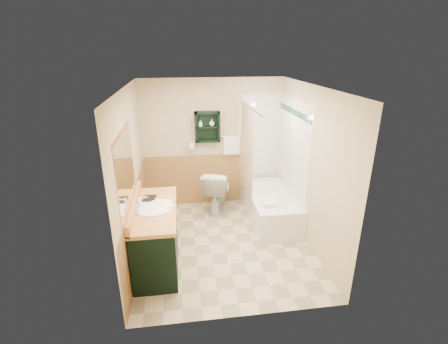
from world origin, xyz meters
TOP-DOWN VIEW (x-y plane):
  - floor at (0.00, 0.00)m, footprint 3.00×3.00m
  - back_wall at (0.00, 1.52)m, footprint 2.60×0.04m
  - left_wall at (-1.32, 0.00)m, footprint 0.04×3.00m
  - right_wall at (1.32, 0.00)m, footprint 0.04×3.00m
  - ceiling at (0.00, 0.00)m, footprint 2.60×3.00m
  - wainscot_left at (-1.29, 0.00)m, footprint 2.98×2.98m
  - wainscot_back at (0.00, 1.49)m, footprint 2.58×2.58m
  - mirror_frame at (-1.27, -0.55)m, footprint 1.30×1.30m
  - mirror_glass at (-1.27, -0.55)m, footprint 1.20×1.20m
  - tile_right at (1.28, 0.75)m, footprint 1.50×1.50m
  - tile_back at (1.03, 1.48)m, footprint 0.95×0.95m
  - tile_accent at (1.27, 0.75)m, footprint 1.50×1.50m
  - wall_shelf at (-0.10, 1.41)m, footprint 0.45×0.15m
  - hair_dryer at (-0.40, 1.43)m, footprint 0.10×0.24m
  - towel_bar at (0.35, 1.45)m, footprint 0.40×0.06m
  - curtain_rod at (0.53, 0.75)m, footprint 0.03×1.60m
  - shower_curtain at (0.53, 0.92)m, footprint 1.05×1.05m
  - vanity at (-0.99, -0.35)m, footprint 0.59×1.38m
  - bathtub at (0.93, 0.63)m, footprint 0.75×1.50m
  - toilet at (0.04, 1.14)m, footprint 0.69×0.92m
  - counter_towel at (-0.89, -0.32)m, footprint 0.28×0.22m
  - vanity_book at (-1.16, -0.06)m, footprint 0.18×0.04m
  - tub_towel at (0.77, 0.21)m, footprint 0.23×0.19m
  - soap_bottle_a at (-0.22, 1.40)m, footprint 0.08×0.12m
  - soap_bottle_b at (-0.02, 1.40)m, footprint 0.12×0.14m

SIDE VIEW (x-z plane):
  - floor at x=0.00m, z-range 0.00..0.00m
  - bathtub at x=0.93m, z-range 0.00..0.50m
  - toilet at x=0.04m, z-range 0.00..0.80m
  - vanity at x=-0.99m, z-range 0.00..0.88m
  - wainscot_left at x=-1.29m, z-range 0.00..1.00m
  - wainscot_back at x=0.00m, z-range 0.00..1.00m
  - tub_towel at x=0.77m, z-range 0.50..0.57m
  - counter_towel at x=-0.89m, z-range 0.88..0.92m
  - vanity_book at x=-1.16m, z-range 0.88..1.11m
  - tile_right at x=1.28m, z-range 0.00..2.10m
  - tile_back at x=1.03m, z-range 0.00..2.10m
  - shower_curtain at x=0.53m, z-range 0.30..2.00m
  - back_wall at x=0.00m, z-range 0.00..2.40m
  - left_wall at x=-1.32m, z-range 0.00..2.40m
  - right_wall at x=1.32m, z-range 0.00..2.40m
  - hair_dryer at x=-0.40m, z-range 1.11..1.29m
  - towel_bar at x=0.35m, z-range 1.15..1.55m
  - mirror_frame at x=-1.27m, z-range 1.00..2.00m
  - mirror_glass at x=-1.27m, z-range 1.05..1.95m
  - wall_shelf at x=-0.10m, z-range 1.27..1.83m
  - soap_bottle_a at x=-0.22m, z-range 1.56..1.62m
  - soap_bottle_b at x=-0.02m, z-range 1.56..1.66m
  - tile_accent at x=1.27m, z-range 1.85..1.95m
  - curtain_rod at x=0.53m, z-range 1.98..2.02m
  - ceiling at x=0.00m, z-range 2.40..2.44m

